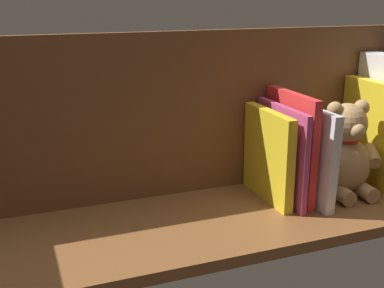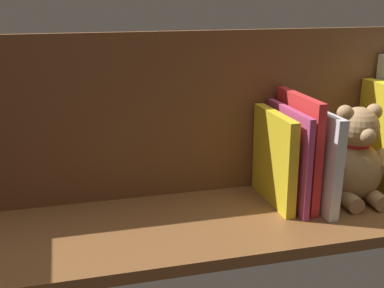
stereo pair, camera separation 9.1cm
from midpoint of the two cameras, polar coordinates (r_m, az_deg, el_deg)
name	(u,v)px [view 2 (the right image)]	position (r cm, az deg, el deg)	size (l,w,h in cm)	color
ground_plane	(192,224)	(96.70, 2.72, -9.26)	(115.14, 31.87, 2.20)	brown
shelf_back_panel	(175,115)	(102.71, 0.57, 3.29)	(115.14, 1.50, 34.51)	brown
teddy_bear	(356,159)	(108.52, 20.70, -1.65)	(16.49, 13.49, 20.36)	tan
book_1	(312,156)	(104.48, 16.14, -1.37)	(2.01, 20.91, 19.81)	silver
book_2	(297,149)	(103.77, 14.52, -0.58)	(1.74, 18.32, 22.47)	red
book_3	(287,156)	(102.63, 13.44, -1.43)	(1.21, 19.29, 20.00)	#B23F72
book_4	(274,158)	(102.30, 11.97, -1.66)	(2.02, 17.73, 19.08)	yellow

